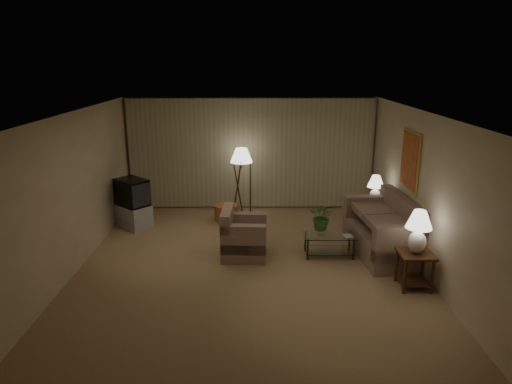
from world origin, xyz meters
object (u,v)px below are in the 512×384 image
Objects in this scene: side_table_far at (374,212)px; vase at (322,231)px; armchair at (244,238)px; side_table_near at (415,264)px; coffee_table at (329,242)px; crt_tv at (132,192)px; tv_cabinet at (134,216)px; floor_lamp at (242,180)px; table_lamp_near at (418,228)px; sofa at (383,232)px; ottoman at (226,212)px; table_lamp_far at (375,187)px.

side_table_far reaches higher than vase.
armchair is 3.02m from side_table_near.
coffee_table is 1.18× the size of crt_tv.
tv_cabinet is at bearing 151.71° from side_table_near.
crt_tv is (-4.04, 1.55, 0.52)m from coffee_table.
floor_lamp is at bearing 128.14° from side_table_near.
tv_cabinet is (-5.20, 2.80, -0.77)m from table_lamp_near.
coffee_table is 0.27m from vase.
armchair is at bearing -93.02° from sofa.
ottoman is (-3.20, 0.63, -0.22)m from side_table_far.
side_table_far is at bearing 40.21° from tv_cabinet.
tv_cabinet is at bearing -111.23° from sofa.
vase is at bearing -46.33° from ottoman.
vase is at bearing 136.40° from table_lamp_near.
table_lamp_near is (0.15, -1.35, 0.58)m from sofa.
armchair is 1.53× the size of table_lamp_far.
vase is (-1.31, -1.35, -0.46)m from table_lamp_far.
vase is at bearing -134.20° from table_lamp_far.
sofa is at bearing 4.92° from vase.
table_lamp_near reaches higher than coffee_table.
side_table_near reaches higher than ottoman.
crt_tv is at bearing 177.81° from table_lamp_far.
armchair is at bearing 155.52° from table_lamp_near.
floor_lamp is 2.86m from vase.
table_lamp_near reaches higher than side_table_far.
table_lamp_far is at bearing 45.80° from vase.
side_table_near is at bearing -111.76° from armchair.
table_lamp_far is (2.75, 1.35, 0.60)m from armchair.
armchair reaches higher than ottoman.
side_table_far is 3.69× the size of vase.
armchair is 1.55× the size of side_table_far.
table_lamp_near reaches higher than table_lamp_far.
side_table_far is 1.89m from vase.
sofa is 2.16× the size of coffee_table.
armchair is at bearing 155.52° from side_table_near.
crt_tv reaches higher than sofa.
crt_tv is at bearing 158.28° from vase.
coffee_table is (-1.01, -0.10, -0.16)m from sofa.
side_table_near is at bearing -51.86° from floor_lamp.
table_lamp_far is at bearing -19.93° from floor_lamp.
table_lamp_near is at bearing -45.24° from ottoman.
side_table_far is at bearing -11.10° from ottoman.
sofa is at bearing 26.39° from crt_tv.
side_table_far is (0.00, 2.60, -0.01)m from side_table_near.
vase is at bearing -57.12° from floor_lamp.
tv_cabinet is (-2.45, 1.55, -0.11)m from armchair.
side_table_near is at bearing -7.13° from table_lamp_near.
vase is at bearing -134.20° from side_table_far.
tv_cabinet is 2.56m from floor_lamp.
coffee_table is 0.62× the size of floor_lamp.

